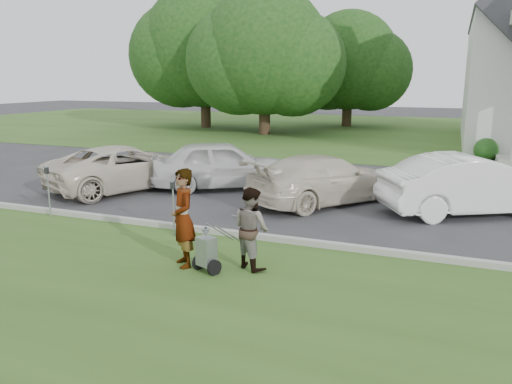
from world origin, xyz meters
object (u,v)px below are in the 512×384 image
Objects in this scene: tree_left at (265,57)px; parking_meter_near at (173,202)px; parking_meter_far at (48,186)px; car_a at (126,167)px; tree_far at (204,52)px; car_b at (222,164)px; person_left at (183,219)px; car_d at (472,185)px; person_right at (251,229)px; tree_back at (349,65)px; striping_cart at (207,252)px; car_c at (325,179)px.

parking_meter_near is at bearing -74.92° from tree_left.
car_a is (-0.21, 3.80, -0.14)m from parking_meter_far.
tree_far is 22.79m from car_b.
tree_far is at bearing 161.30° from person_left.
tree_far reaches higher than car_a.
car_b is (4.67, -16.55, -4.28)m from tree_left.
parking_meter_far is (1.87, -21.70, -4.22)m from tree_left.
car_d reaches higher than car_a.
tree_far is at bearing -3.21° from car_b.
tree_left is 6.46× the size of person_right.
tree_back is 1.97× the size of car_b.
tree_left is 1.96× the size of car_a.
parking_meter_near is (-1.22, 1.66, -0.14)m from person_left.
tree_left reaches higher than car_b.
car_d is (6.70, 4.80, -0.02)m from parking_meter_near.
parking_meter_near is at bearing 95.89° from car_d.
parking_meter_far is at bearing -154.60° from person_left.
car_b reaches higher than striping_cart.
parking_meter_far is 5.86m from car_b.
person_left is 1.21× the size of person_right.
person_left is at bearing -19.62° from parking_meter_far.
tree_left is at bearing -116.57° from tree_back.
car_a is (1.67, -17.89, -4.36)m from tree_left.
striping_cart is 0.22× the size of car_d.
tree_left is at bearing -28.20° from car_c.
tree_back is at bearing -70.71° from car_a.
tree_left is at bearing -60.24° from car_a.
parking_meter_near reaches higher than striping_cart.
car_c is at bearing 104.84° from striping_cart.
tree_back is at bearing 63.43° from tree_left.
car_d reaches higher than striping_cart.
tree_far reaches higher than car_d.
person_left reaches higher than striping_cart.
person_left reaches higher than car_a.
car_c is (3.80, -0.78, -0.10)m from car_b.
person_right is 8.57m from car_a.
tree_back is 5.85× the size of person_right.
tree_left reaches higher than car_d.
person_right is 0.30× the size of car_a.
tree_back reaches higher than car_b.
tree_back is 31.94m from person_left.
parking_meter_near is 0.27× the size of car_c.
person_left is 2.06m from parking_meter_near.
tree_far is 7.08× the size of person_right.
tree_back reaches higher than car_a.
parking_meter_near is 5.25m from car_c.
striping_cart is 0.23× the size of car_b.
tree_left is 19.78m from car_c.
tree_back is 32.21m from striping_cart.
tree_left is 25.02m from person_right.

